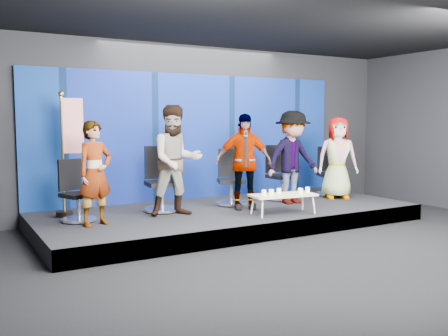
{
  "coord_description": "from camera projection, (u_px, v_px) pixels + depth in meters",
  "views": [
    {
      "loc": [
        -4.67,
        -5.49,
        1.96
      ],
      "look_at": [
        -0.17,
        2.4,
        1.08
      ],
      "focal_mm": 40.0,
      "sensor_mm": 36.0,
      "label": 1
    }
  ],
  "objects": [
    {
      "name": "room_walls",
      "position": [
        319.0,
        86.0,
        7.0
      ],
      "size": [
        10.02,
        8.02,
        3.51
      ],
      "color": "black",
      "rests_on": "ground"
    },
    {
      "name": "mug_d",
      "position": [
        300.0,
        191.0,
        8.77
      ],
      "size": [
        0.09,
        0.09,
        0.1
      ],
      "primitive_type": "cylinder",
      "color": "white",
      "rests_on": "coffee_table"
    },
    {
      "name": "panelist_a",
      "position": [
        95.0,
        173.0,
        7.79
      ],
      "size": [
        0.7,
        0.58,
        1.64
      ],
      "primitive_type": "imported",
      "rotation": [
        0.0,
        0.0,
        0.35
      ],
      "color": "black",
      "rests_on": "riser"
    },
    {
      "name": "panelist_b",
      "position": [
        176.0,
        161.0,
        8.59
      ],
      "size": [
        1.01,
        0.83,
        1.91
      ],
      "primitive_type": "imported",
      "rotation": [
        0.0,
        0.0,
        -0.12
      ],
      "color": "black",
      "rests_on": "riser"
    },
    {
      "name": "panelist_c",
      "position": [
        244.0,
        162.0,
        9.24
      ],
      "size": [
        1.12,
        0.8,
        1.77
      ],
      "primitive_type": "imported",
      "rotation": [
        0.0,
        0.0,
        -0.4
      ],
      "color": "black",
      "rests_on": "riser"
    },
    {
      "name": "mug_e",
      "position": [
        307.0,
        190.0,
        8.98
      ],
      "size": [
        0.08,
        0.08,
        0.09
      ],
      "primitive_type": "cylinder",
      "color": "white",
      "rests_on": "coffee_table"
    },
    {
      "name": "panelist_d",
      "position": [
        292.0,
        157.0,
        9.83
      ],
      "size": [
        1.2,
        0.71,
        1.83
      ],
      "primitive_type": "imported",
      "rotation": [
        0.0,
        0.0,
        0.02
      ],
      "color": "black",
      "rests_on": "riser"
    },
    {
      "name": "chair_e",
      "position": [
        329.0,
        179.0,
        11.02
      ],
      "size": [
        0.8,
        0.8,
        1.06
      ],
      "rotation": [
        0.0,
        0.0,
        -0.47
      ],
      "color": "silver",
      "rests_on": "riser"
    },
    {
      "name": "mug_b",
      "position": [
        271.0,
        192.0,
        8.62
      ],
      "size": [
        0.09,
        0.09,
        0.1
      ],
      "primitive_type": "cylinder",
      "color": "white",
      "rests_on": "coffee_table"
    },
    {
      "name": "panelist_e",
      "position": [
        337.0,
        158.0,
        10.47
      ],
      "size": [
        1.0,
        0.87,
        1.72
      ],
      "primitive_type": "imported",
      "rotation": [
        0.0,
        0.0,
        -0.47
      ],
      "color": "black",
      "rests_on": "riser"
    },
    {
      "name": "chair_b",
      "position": [
        161.0,
        190.0,
        9.04
      ],
      "size": [
        0.74,
        0.74,
        1.18
      ],
      "rotation": [
        0.0,
        0.0,
        -0.12
      ],
      "color": "silver",
      "rests_on": "riser"
    },
    {
      "name": "coffee_table",
      "position": [
        283.0,
        196.0,
        8.76
      ],
      "size": [
        1.21,
        0.63,
        0.36
      ],
      "rotation": [
        0.0,
        0.0,
        -0.13
      ],
      "color": "tan",
      "rests_on": "riser"
    },
    {
      "name": "chair_c",
      "position": [
        231.0,
        186.0,
        9.73
      ],
      "size": [
        0.81,
        0.81,
        1.09
      ],
      "rotation": [
        0.0,
        0.0,
        -0.4
      ],
      "color": "silver",
      "rests_on": "riser"
    },
    {
      "name": "chair_d",
      "position": [
        281.0,
        182.0,
        10.36
      ],
      "size": [
        0.65,
        0.65,
        1.13
      ],
      "rotation": [
        0.0,
        0.0,
        0.02
      ],
      "color": "silver",
      "rests_on": "riser"
    },
    {
      "name": "riser",
      "position": [
        229.0,
        216.0,
        9.38
      ],
      "size": [
        7.0,
        3.0,
        0.3
      ],
      "primitive_type": "cube",
      "color": "black",
      "rests_on": "ground"
    },
    {
      "name": "mug_a",
      "position": [
        264.0,
        192.0,
        8.63
      ],
      "size": [
        0.08,
        0.08,
        0.09
      ],
      "primitive_type": "cylinder",
      "color": "white",
      "rests_on": "coffee_table"
    },
    {
      "name": "mug_c",
      "position": [
        279.0,
        191.0,
        8.83
      ],
      "size": [
        0.08,
        0.08,
        0.09
      ],
      "primitive_type": "cylinder",
      "color": "white",
      "rests_on": "coffee_table"
    },
    {
      "name": "chair_a",
      "position": [
        77.0,
        201.0,
        8.15
      ],
      "size": [
        0.73,
        0.73,
        1.01
      ],
      "rotation": [
        0.0,
        0.0,
        0.35
      ],
      "color": "silver",
      "rests_on": "riser"
    },
    {
      "name": "flag_stand",
      "position": [
        69.0,
        151.0,
        8.49
      ],
      "size": [
        0.49,
        0.28,
        2.14
      ],
      "rotation": [
        0.0,
        0.0,
        -0.12
      ],
      "color": "black",
      "rests_on": "riser"
    },
    {
      "name": "ground",
      "position": [
        316.0,
        255.0,
        7.23
      ],
      "size": [
        10.0,
        10.0,
        0.0
      ],
      "primitive_type": "plane",
      "color": "black",
      "rests_on": "ground"
    },
    {
      "name": "backdrop",
      "position": [
        195.0,
        137.0,
        10.49
      ],
      "size": [
        7.0,
        0.08,
        2.6
      ],
      "primitive_type": "cube",
      "color": "navy",
      "rests_on": "riser"
    }
  ]
}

